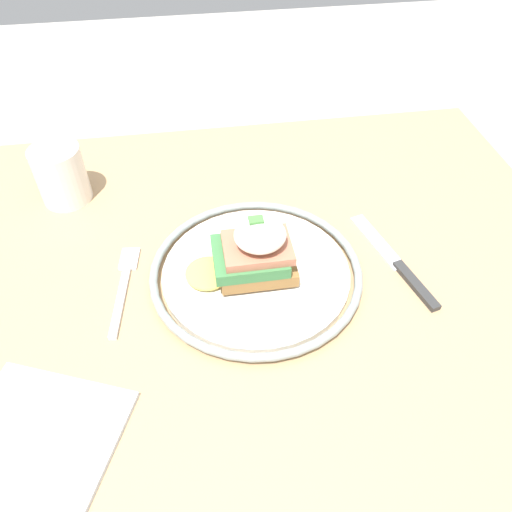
{
  "coord_description": "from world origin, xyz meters",
  "views": [
    {
      "loc": [
        -0.05,
        -0.38,
        1.19
      ],
      "look_at": [
        0.01,
        0.02,
        0.78
      ],
      "focal_mm": 35.0,
      "sensor_mm": 36.0,
      "label": 1
    }
  ],
  "objects": [
    {
      "name": "knife",
      "position": [
        0.18,
        0.0,
        0.75
      ],
      "size": [
        0.06,
        0.17,
        0.01
      ],
      "color": "#2D2D2D",
      "rests_on": "dining_table"
    },
    {
      "name": "cup",
      "position": [
        -0.23,
        0.21,
        0.79
      ],
      "size": [
        0.07,
        0.07,
        0.08
      ],
      "color": "white",
      "rests_on": "dining_table"
    },
    {
      "name": "ground_plane",
      "position": [
        0.0,
        0.0,
        0.0
      ],
      "size": [
        6.0,
        6.0,
        0.0
      ],
      "primitive_type": "plane",
      "color": "#B2ADA3"
    },
    {
      "name": "fork",
      "position": [
        -0.15,
        0.03,
        0.75
      ],
      "size": [
        0.03,
        0.14,
        0.0
      ],
      "color": "silver",
      "rests_on": "dining_table"
    },
    {
      "name": "napkin",
      "position": [
        -0.22,
        -0.16,
        0.75
      ],
      "size": [
        0.18,
        0.18,
        0.01
      ],
      "primitive_type": "cube",
      "rotation": [
        0.0,
        0.0,
        -0.39
      ],
      "color": "silver",
      "rests_on": "dining_table"
    },
    {
      "name": "dining_table",
      "position": [
        0.0,
        0.0,
        0.61
      ],
      "size": [
        0.85,
        0.72,
        0.74
      ],
      "color": "tan",
      "rests_on": "ground_plane"
    },
    {
      "name": "sandwich",
      "position": [
        0.01,
        0.01,
        0.79
      ],
      "size": [
        0.13,
        0.07,
        0.08
      ],
      "color": "olive",
      "rests_on": "plate"
    },
    {
      "name": "plate",
      "position": [
        0.01,
        0.02,
        0.75
      ],
      "size": [
        0.25,
        0.25,
        0.02
      ],
      "color": "silver",
      "rests_on": "dining_table"
    }
  ]
}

